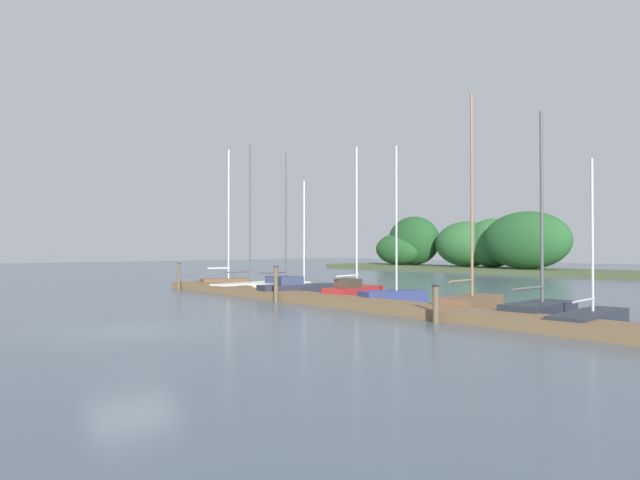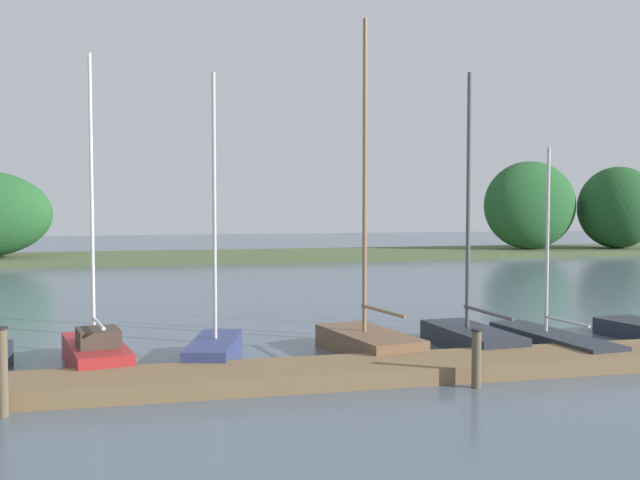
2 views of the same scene
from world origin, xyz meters
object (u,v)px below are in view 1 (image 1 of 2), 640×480
at_px(sailboat_2, 284,285).
at_px(sailboat_5, 395,295).
at_px(mooring_piling_1, 276,284).
at_px(mooring_piling_2, 436,304).
at_px(sailboat_0, 227,280).
at_px(sailboat_6, 471,300).
at_px(sailboat_7, 541,307).
at_px(mooring_piling_0, 179,276).
at_px(sailboat_1, 248,284).
at_px(sailboat_4, 355,291).
at_px(sailboat_3, 301,289).
at_px(sailboat_8, 592,317).

bearing_deg(sailboat_2, sailboat_5, -100.48).
relative_size(mooring_piling_1, mooring_piling_2, 1.32).
height_order(sailboat_0, mooring_piling_1, sailboat_0).
bearing_deg(mooring_piling_2, sailboat_2, 165.30).
relative_size(sailboat_6, sailboat_7, 1.17).
xyz_separation_m(mooring_piling_0, mooring_piling_1, (9.50, -0.02, 0.03)).
bearing_deg(sailboat_6, mooring_piling_2, -172.92).
height_order(sailboat_1, sailboat_4, sailboat_1).
height_order(sailboat_1, sailboat_3, sailboat_1).
bearing_deg(sailboat_3, sailboat_1, 98.53).
xyz_separation_m(sailboat_3, mooring_piling_0, (-8.07, -2.44, 0.38)).
height_order(sailboat_4, mooring_piling_1, sailboat_4).
xyz_separation_m(sailboat_2, sailboat_6, (11.47, 0.22, 0.03)).
bearing_deg(sailboat_7, mooring_piling_0, 95.46).
bearing_deg(sailboat_7, sailboat_2, 86.52).
relative_size(sailboat_2, sailboat_6, 0.91).
height_order(sailboat_8, mooring_piling_1, sailboat_8).
height_order(sailboat_5, sailboat_8, sailboat_5).
distance_m(mooring_piling_0, mooring_piling_2, 18.28).
distance_m(sailboat_5, mooring_piling_0, 13.82).
height_order(sailboat_4, sailboat_6, sailboat_6).
bearing_deg(mooring_piling_0, sailboat_4, 17.84).
distance_m(sailboat_3, mooring_piling_1, 2.88).
relative_size(sailboat_3, sailboat_4, 0.80).
bearing_deg(sailboat_4, sailboat_6, -101.87).
relative_size(sailboat_3, sailboat_5, 0.84).
bearing_deg(mooring_piling_2, sailboat_6, 108.72).
bearing_deg(mooring_piling_1, sailboat_6, 24.56).
bearing_deg(mooring_piling_0, sailboat_2, 29.92).
xyz_separation_m(sailboat_0, mooring_piling_1, (9.43, -3.09, 0.37)).
relative_size(mooring_piling_0, mooring_piling_2, 1.27).
distance_m(sailboat_0, sailboat_3, 8.02).
distance_m(sailboat_3, sailboat_5, 5.42).
relative_size(sailboat_7, mooring_piling_0, 4.64).
distance_m(sailboat_3, sailboat_4, 2.90).
height_order(sailboat_0, sailboat_8, sailboat_0).
xyz_separation_m(sailboat_5, mooring_piling_1, (-3.91, -3.32, 0.42)).
bearing_deg(sailboat_5, sailboat_8, -78.41).
height_order(sailboat_4, sailboat_7, sailboat_4).
bearing_deg(sailboat_0, sailboat_8, -76.77).
distance_m(sailboat_0, mooring_piling_1, 9.93).
bearing_deg(sailboat_1, sailboat_5, -97.62).
height_order(mooring_piling_1, mooring_piling_2, mooring_piling_1).
height_order(sailboat_4, mooring_piling_0, sailboat_4).
height_order(sailboat_2, sailboat_4, sailboat_2).
xyz_separation_m(sailboat_4, sailboat_7, (9.03, 0.01, -0.02)).
relative_size(sailboat_0, sailboat_7, 1.19).
distance_m(sailboat_2, sailboat_7, 14.20).
bearing_deg(sailboat_6, mooring_piling_0, 89.77).
distance_m(sailboat_2, mooring_piling_0, 6.48).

